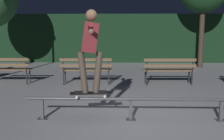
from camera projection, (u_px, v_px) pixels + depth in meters
ground_plane at (131, 121)px, 5.16m from camera, size 90.00×90.00×0.00m
hedge_backdrop at (124, 38)px, 14.59m from camera, size 24.00×1.20×2.52m
grind_rail at (131, 103)px, 5.17m from camera, size 4.03×0.18×0.44m
skateboard at (91, 93)px, 5.16m from camera, size 0.80×0.31×0.09m
skateboarder at (90, 44)px, 5.02m from camera, size 0.63×1.40×1.56m
park_bench_leftmost at (5, 67)px, 8.57m from camera, size 1.61×0.46×0.88m
park_bench_left_center at (86, 68)px, 8.50m from camera, size 1.61×0.46×0.88m
park_bench_right_center at (169, 68)px, 8.42m from camera, size 1.61×0.46×0.88m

